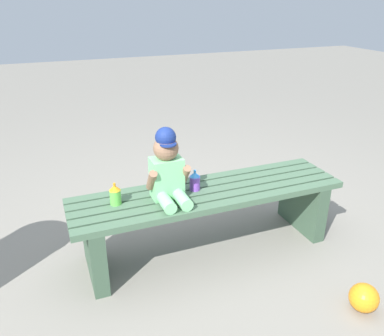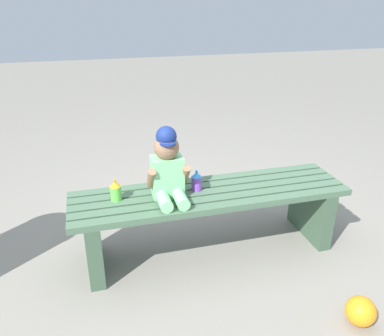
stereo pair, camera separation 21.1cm
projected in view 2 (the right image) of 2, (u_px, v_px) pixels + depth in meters
ground_plane at (209, 249)px, 2.42m from camera, size 16.00×16.00×0.00m
park_bench at (210, 210)px, 2.31m from camera, size 1.59×0.41×0.40m
child_figure at (168, 168)px, 2.12m from camera, size 0.23×0.27×0.40m
sippy_cup_left at (116, 190)px, 2.14m from camera, size 0.06×0.06×0.12m
sippy_cup_right at (197, 181)px, 2.25m from camera, size 0.06×0.06×0.12m
toy_ball at (361, 311)px, 1.85m from camera, size 0.14×0.14×0.14m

